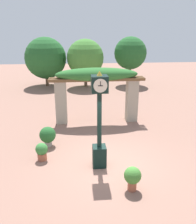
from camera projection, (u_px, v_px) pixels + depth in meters
ground_plane at (108, 164)px, 8.95m from camera, size 60.00×60.00×0.00m
pedestal_clock at (99, 122)px, 8.31m from camera, size 0.55×0.60×3.54m
pergola at (97, 83)px, 12.55m from camera, size 5.06×1.19×2.97m
potted_plant_near_left at (42, 151)px, 9.14m from camera, size 0.47×0.47×0.70m
potted_plant_near_right at (48, 135)px, 10.24m from camera, size 0.70×0.70×0.87m
potted_plant_far_left at (133, 177)px, 7.34m from camera, size 0.54×0.54×0.80m
tree_line at (78, 57)px, 21.07m from camera, size 10.91×4.14×4.36m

